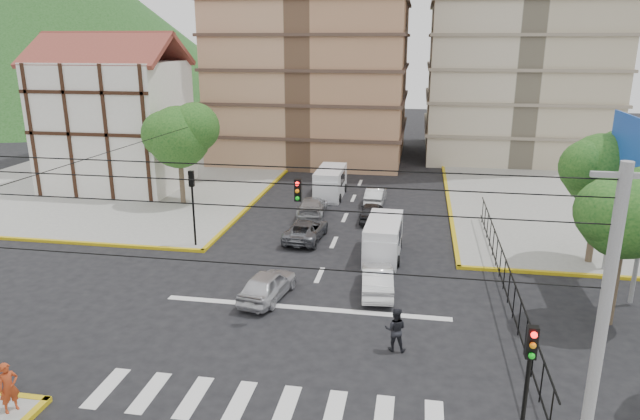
% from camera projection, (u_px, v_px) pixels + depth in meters
% --- Properties ---
extents(ground, '(160.00, 160.00, 0.00)m').
position_uv_depth(ground, '(300.00, 320.00, 24.51)').
color(ground, black).
rests_on(ground, ground).
extents(sidewalk_nw, '(26.00, 26.00, 0.15)m').
position_uv_depth(sidewalk_nw, '(111.00, 186.00, 46.64)').
color(sidewalk_nw, gray).
rests_on(sidewalk_nw, ground).
extents(sidewalk_ne, '(26.00, 26.00, 0.15)m').
position_uv_depth(sidewalk_ne, '(636.00, 210.00, 40.09)').
color(sidewalk_ne, gray).
rests_on(sidewalk_ne, ground).
extents(crosswalk_stripes, '(12.00, 2.40, 0.01)m').
position_uv_depth(crosswalk_stripes, '(262.00, 405.00, 18.84)').
color(crosswalk_stripes, silver).
rests_on(crosswalk_stripes, ground).
extents(stop_line, '(13.00, 0.40, 0.01)m').
position_uv_depth(stop_line, '(305.00, 308.00, 25.64)').
color(stop_line, silver).
rests_on(stop_line, ground).
extents(tudor_building, '(10.80, 8.05, 12.23)m').
position_uv_depth(tudor_building, '(115.00, 123.00, 44.99)').
color(tudor_building, silver).
rests_on(tudor_building, ground).
extents(distant_hill, '(70.00, 70.00, 28.00)m').
position_uv_depth(distant_hill, '(63.00, 25.00, 95.57)').
color(distant_hill, '#1A4717').
rests_on(distant_hill, ground).
extents(park_fence, '(0.10, 22.50, 1.66)m').
position_uv_depth(park_fence, '(503.00, 292.00, 27.28)').
color(park_fence, black).
rests_on(park_fence, ground).
extents(billboard, '(0.36, 6.20, 8.10)m').
position_uv_depth(billboard, '(634.00, 167.00, 26.08)').
color(billboard, slate).
rests_on(billboard, ground).
extents(tree_park_a, '(4.41, 3.60, 6.83)m').
position_uv_depth(tree_park_a, '(628.00, 211.00, 22.83)').
color(tree_park_a, '#473828').
rests_on(tree_park_a, ground).
extents(tree_park_c, '(4.65, 3.80, 7.25)m').
position_uv_depth(tree_park_c, '(603.00, 167.00, 29.18)').
color(tree_park_c, '#473828').
rests_on(tree_park_c, ground).
extents(tree_tudor, '(5.39, 4.40, 7.43)m').
position_uv_depth(tree_tudor, '(180.00, 134.00, 40.08)').
color(tree_tudor, '#473828').
rests_on(tree_tudor, ground).
extents(traffic_light_se, '(0.28, 0.22, 4.40)m').
position_uv_depth(traffic_light_se, '(528.00, 376.00, 14.98)').
color(traffic_light_se, black).
rests_on(traffic_light_se, ground).
extents(traffic_light_nw, '(0.28, 0.22, 4.40)m').
position_uv_depth(traffic_light_nw, '(192.00, 196.00, 32.26)').
color(traffic_light_nw, black).
rests_on(traffic_light_nw, ground).
extents(traffic_light_hanging, '(18.00, 9.12, 0.92)m').
position_uv_depth(traffic_light_hanging, '(287.00, 201.00, 20.89)').
color(traffic_light_hanging, black).
rests_on(traffic_light_hanging, ground).
extents(utility_pole_se, '(1.40, 0.28, 9.00)m').
position_uv_depth(utility_pole_se, '(598.00, 347.00, 13.17)').
color(utility_pole_se, slate).
rests_on(utility_pole_se, ground).
extents(van_right_lane, '(1.98, 4.69, 2.09)m').
position_uv_depth(van_right_lane, '(383.00, 240.00, 31.29)').
color(van_right_lane, silver).
rests_on(van_right_lane, ground).
extents(van_left_lane, '(2.06, 4.87, 2.19)m').
position_uv_depth(van_left_lane, '(330.00, 184.00, 43.33)').
color(van_left_lane, silver).
rests_on(van_left_lane, ground).
extents(car_silver_front_left, '(2.26, 4.22, 1.37)m').
position_uv_depth(car_silver_front_left, '(268.00, 285.00, 26.42)').
color(car_silver_front_left, silver).
rests_on(car_silver_front_left, ground).
extents(car_white_front_right, '(1.83, 4.22, 1.35)m').
position_uv_depth(car_white_front_right, '(377.00, 279.00, 27.07)').
color(car_white_front_right, silver).
rests_on(car_white_front_right, ground).
extents(car_grey_mid_left, '(2.29, 4.52, 1.22)m').
position_uv_depth(car_grey_mid_left, '(306.00, 230.00, 34.27)').
color(car_grey_mid_left, slate).
rests_on(car_grey_mid_left, ground).
extents(car_silver_rear_left, '(2.08, 4.52, 1.28)m').
position_uv_depth(car_silver_rear_left, '(312.00, 206.00, 38.98)').
color(car_silver_rear_left, '#A6A6AA').
rests_on(car_silver_rear_left, ground).
extents(car_darkgrey_mid_right, '(1.57, 3.73, 1.26)m').
position_uv_depth(car_darkgrey_mid_right, '(372.00, 212.00, 37.83)').
color(car_darkgrey_mid_right, '#262628').
rests_on(car_darkgrey_mid_right, ground).
extents(car_white_rear_right, '(1.45, 3.75, 1.22)m').
position_uv_depth(car_white_rear_right, '(375.00, 195.00, 41.84)').
color(car_white_rear_right, silver).
rests_on(car_white_rear_right, ground).
extents(pedestrian_sw_corner, '(0.67, 0.74, 1.70)m').
position_uv_depth(pedestrian_sw_corner, '(9.00, 387.00, 18.09)').
color(pedestrian_sw_corner, '#AA3B1A').
rests_on(pedestrian_sw_corner, sidewalk_sw).
extents(pedestrian_crosswalk, '(0.88, 0.70, 1.77)m').
position_uv_depth(pedestrian_crosswalk, '(395.00, 329.00, 21.94)').
color(pedestrian_crosswalk, black).
rests_on(pedestrian_crosswalk, ground).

